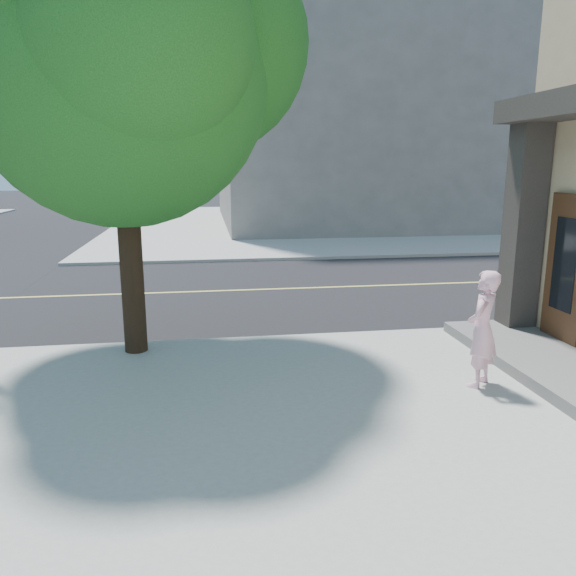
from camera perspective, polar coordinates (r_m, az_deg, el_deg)
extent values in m
cube|color=black|center=(15.36, -22.86, -0.81)|extent=(140.00, 9.00, 0.01)
cube|color=#A1A09A|center=(33.12, 8.43, 6.77)|extent=(29.00, 25.00, 0.12)
cube|color=slate|center=(9.96, 24.71, -6.64)|extent=(1.60, 4.00, 0.18)
cube|color=#35302B|center=(11.23, 23.07, 6.09)|extent=(0.55, 0.55, 4.20)
cube|color=#422614|center=(10.64, 26.74, 1.63)|extent=(0.10, 1.00, 2.60)
cube|color=slate|center=(33.81, 9.43, 18.85)|extent=(18.00, 16.00, 14.00)
imported|color=#FCB8CB|center=(8.47, 19.35, -3.99)|extent=(0.73, 0.73, 1.71)
cylinder|color=black|center=(9.67, -15.97, 4.76)|extent=(0.39, 0.39, 3.88)
sphere|color=#246920|center=(9.69, -16.94, 20.08)|extent=(4.74, 4.74, 4.74)
sphere|color=#246920|center=(10.35, -8.91, 23.55)|extent=(3.66, 3.66, 3.66)
sphere|color=#246920|center=(10.86, -22.70, 23.43)|extent=(3.45, 3.45, 3.45)
sphere|color=#246920|center=(8.53, -15.16, 23.50)|extent=(3.23, 3.23, 3.23)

